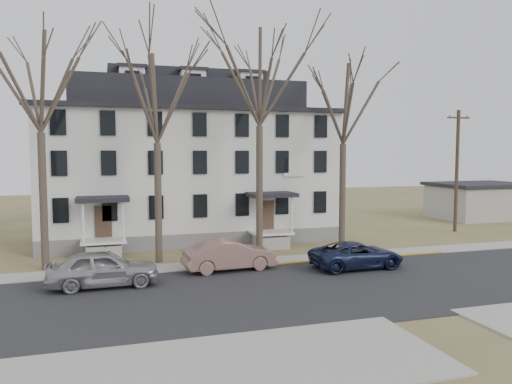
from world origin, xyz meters
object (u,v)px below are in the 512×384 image
object	(u,v)px
car_silver	(103,269)
car_navy	(357,256)
boarding_house	(187,164)
bicycle_left	(101,253)
tree_mid_right	(344,98)
tree_mid_left	(156,92)
car_tan	(230,255)
tree_center	(260,70)
tree_far_left	(39,73)
utility_pole_far	(457,169)

from	to	relation	value
car_silver	car_navy	xyz separation A→B (m)	(13.04, -0.10, -0.15)
boarding_house	bicycle_left	size ratio (longest dim) A/B	13.58
tree_mid_right	car_silver	bearing A→B (deg)	-162.33
boarding_house	bicycle_left	bearing A→B (deg)	-133.46
tree_mid_left	tree_mid_right	bearing A→B (deg)	0.00
tree_mid_left	car_silver	distance (m)	10.35
car_silver	car_navy	world-z (taller)	car_silver
tree_mid_left	car_tan	world-z (taller)	tree_mid_left
tree_mid_right	car_navy	distance (m)	10.19
tree_center	car_navy	bearing A→B (deg)	-49.85
car_tan	car_navy	distance (m)	6.83
boarding_house	car_tan	bearing A→B (deg)	-88.23
boarding_house	car_silver	xyz separation A→B (m)	(-6.05, -12.79, -4.52)
car_silver	car_tan	bearing A→B (deg)	-77.77
car_navy	bicycle_left	xyz separation A→B (m)	(-13.19, 6.36, -0.30)
tree_far_left	utility_pole_far	size ratio (longest dim) A/B	1.44
boarding_house	tree_far_left	bearing A→B (deg)	-137.82
car_silver	car_tan	world-z (taller)	car_silver
utility_pole_far	car_navy	bearing A→B (deg)	-146.50
tree_far_left	car_navy	xyz separation A→B (m)	(16.00, -4.74, -9.64)
boarding_house	car_silver	world-z (taller)	boarding_house
boarding_house	tree_mid_left	size ratio (longest dim) A/B	1.63
tree_mid_left	car_tan	distance (m)	9.93
bicycle_left	car_navy	bearing A→B (deg)	-86.05
boarding_house	tree_mid_left	xyz separation A→B (m)	(-3.00, -8.15, 4.22)
tree_center	utility_pole_far	xyz separation A→B (m)	(17.50, 4.20, -6.18)
boarding_house	car_navy	size ratio (longest dim) A/B	4.10
car_tan	boarding_house	bearing A→B (deg)	-2.66
tree_mid_left	tree_center	xyz separation A→B (m)	(6.00, 0.00, 1.48)
utility_pole_far	bicycle_left	world-z (taller)	utility_pole_far
tree_mid_right	bicycle_left	size ratio (longest dim) A/B	8.32
boarding_house	car_navy	distance (m)	15.40
car_tan	tree_far_left	bearing A→B (deg)	66.82
car_silver	bicycle_left	xyz separation A→B (m)	(-0.14, 6.26, -0.46)
tree_mid_right	tree_far_left	bearing A→B (deg)	180.00
boarding_house	bicycle_left	world-z (taller)	boarding_house
tree_mid_left	tree_mid_right	distance (m)	11.50
utility_pole_far	car_navy	world-z (taller)	utility_pole_far
tree_mid_left	boarding_house	bearing A→B (deg)	69.80
tree_mid_right	utility_pole_far	distance (m)	13.55
tree_far_left	tree_mid_left	world-z (taller)	tree_far_left
boarding_house	tree_center	bearing A→B (deg)	-69.80
bicycle_left	boarding_house	bearing A→B (deg)	-13.75
car_silver	utility_pole_far	bearing A→B (deg)	-72.23
tree_mid_left	tree_far_left	bearing A→B (deg)	180.00
car_silver	car_tan	distance (m)	6.56
car_navy	car_tan	bearing A→B (deg)	75.69
tree_mid_left	car_silver	size ratio (longest dim) A/B	2.53
boarding_house	tree_far_left	distance (m)	13.12
tree_mid_left	tree_center	distance (m)	6.18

